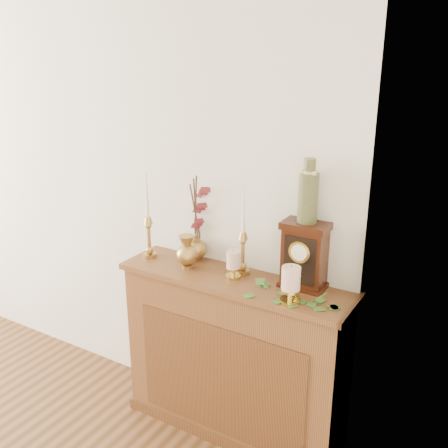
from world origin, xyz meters
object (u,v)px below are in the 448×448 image
Objects in this scene: candlestick_center at (243,246)px; mantel_clock at (305,256)px; ceramic_vase at (308,194)px; ginger_jar at (199,221)px; bud_vase at (187,252)px; candlestick_left at (149,230)px.

candlestick_center is 0.33m from mantel_clock.
candlestick_center is 0.45m from ceramic_vase.
mantel_clock is 0.30m from ceramic_vase.
ceramic_vase is (0.63, -0.04, 0.25)m from ginger_jar.
candlestick_center is at bearing -10.58° from ginger_jar.
candlestick_center is 0.30m from bud_vase.
ginger_jar is at bearing 169.42° from candlestick_center.
ceramic_vase is at bearing 6.07° from candlestick_left.
mantel_clock is (0.63, -0.04, -0.06)m from ginger_jar.
candlestick_left reaches higher than mantel_clock.
candlestick_center is (0.55, 0.07, -0.00)m from candlestick_left.
ginger_jar is 0.68m from ceramic_vase.
mantel_clock is at bearing 3.04° from candlestick_center.
candlestick_center is at bearing 18.82° from bud_vase.
ginger_jar is 1.61× the size of ceramic_vase.
candlestick_left reaches higher than candlestick_center.
ceramic_vase is at bearing -3.25° from ginger_jar.
bud_vase is 0.55× the size of mantel_clock.
ceramic_vase is at bearing 90.00° from mantel_clock.
bud_vase is (0.27, -0.02, -0.07)m from candlestick_left.
candlestick_left is at bearing -174.55° from mantel_clock.
mantel_clock is (0.61, 0.11, 0.07)m from bud_vase.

